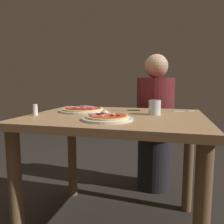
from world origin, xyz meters
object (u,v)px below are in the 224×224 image
salt_shaker (35,110)px  diner_person (155,126)px  fork (182,111)px  dining_table (116,136)px  pizza_foreground (107,118)px  water_glass_near (155,108)px  knife (128,110)px  pizza_across_left (83,110)px

salt_shaker → diner_person: diner_person is taller
fork → dining_table: bearing=-144.9°
pizza_foreground → fork: size_ratio=1.82×
water_glass_near → fork: bearing=50.5°
knife → diner_person: diner_person is taller
fork → knife: 0.36m
water_glass_near → knife: size_ratio=0.46×
pizza_across_left → fork: pizza_across_left is taller
salt_shaker → fork: bearing=25.5°
pizza_foreground → fork: bearing=49.2°
water_glass_near → knife: (-0.19, 0.15, -0.04)m
salt_shaker → water_glass_near: bearing=16.5°
pizza_across_left → dining_table: bearing=-22.7°
pizza_foreground → pizza_across_left: (-0.25, 0.29, -0.00)m
dining_table → knife: size_ratio=5.30×
fork → salt_shaker: 0.95m
pizza_across_left → knife: (0.28, 0.12, -0.01)m
pizza_foreground → diner_person: diner_person is taller
pizza_foreground → pizza_across_left: pizza_foreground is taller
knife → water_glass_near: bearing=-38.6°
pizza_foreground → diner_person: bearing=77.2°
pizza_foreground → fork: (0.39, 0.46, -0.01)m
fork → diner_person: bearing=117.2°
dining_table → diner_person: bearing=74.1°
diner_person → knife: bearing=70.3°
fork → salt_shaker: bearing=-154.5°
water_glass_near → dining_table: bearing=-162.4°
water_glass_near → knife: water_glass_near is taller
diner_person → water_glass_near: bearing=93.2°
dining_table → fork: (0.39, 0.28, 0.13)m
dining_table → pizza_across_left: (-0.25, 0.11, 0.14)m
pizza_foreground → knife: pizza_foreground is taller
water_glass_near → salt_shaker: 0.72m
dining_table → pizza_across_left: bearing=157.3°
pizza_across_left → salt_shaker: (-0.21, -0.24, 0.02)m
pizza_foreground → water_glass_near: 0.34m
dining_table → pizza_foreground: bearing=-90.8°
dining_table → diner_person: size_ratio=0.87×
pizza_across_left → pizza_foreground: bearing=-48.9°
water_glass_near → pizza_across_left: bearing=175.8°
fork → knife: size_ratio=0.75×
water_glass_near → knife: 0.25m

